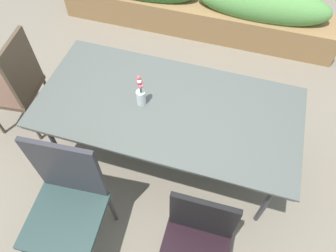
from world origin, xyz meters
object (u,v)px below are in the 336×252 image
at_px(chair_near_left, 66,200).
at_px(flower_vase, 141,93).
at_px(dining_table, 168,109).
at_px(chair_near_right, 196,245).
at_px(planter_box, 198,6).
at_px(chair_end_left, 18,83).

distance_m(chair_near_left, flower_vase, 0.85).
distance_m(dining_table, chair_near_left, 0.91).
distance_m(chair_near_right, flower_vase, 1.04).
bearing_deg(chair_near_left, planter_box, -99.91).
bearing_deg(chair_end_left, planter_box, -38.25).
distance_m(chair_near_left, planter_box, 2.60).
height_order(chair_end_left, flower_vase, flower_vase).
height_order(chair_near_right, flower_vase, flower_vase).
relative_size(chair_near_right, chair_near_left, 0.89).
height_order(chair_near_right, chair_near_left, chair_near_left).
xyz_separation_m(chair_end_left, chair_near_left, (0.86, -0.81, 0.02)).
bearing_deg(chair_near_right, flower_vase, -53.72).
distance_m(chair_near_right, chair_near_left, 0.85).
xyz_separation_m(chair_near_right, chair_near_left, (-0.85, 0.02, 0.02)).
relative_size(chair_near_left, planter_box, 0.32).
distance_m(chair_end_left, flower_vase, 1.14).
bearing_deg(chair_near_left, chair_near_right, 173.92).
height_order(flower_vase, planter_box, flower_vase).
distance_m(dining_table, planter_box, 1.83).
relative_size(chair_near_right, flower_vase, 3.30).
relative_size(chair_near_right, chair_end_left, 0.93).
bearing_deg(dining_table, chair_end_left, 179.59).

